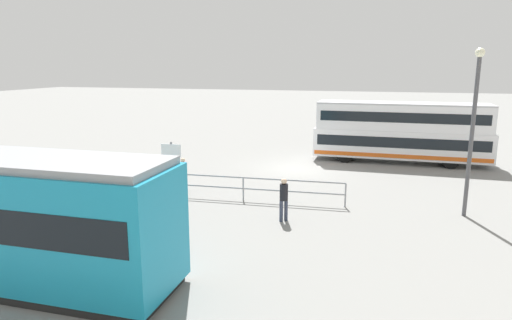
% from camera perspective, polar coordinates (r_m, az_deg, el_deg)
% --- Properties ---
extents(ground_plane, '(160.00, 160.00, 0.00)m').
position_cam_1_polar(ground_plane, '(26.45, 5.31, -1.14)').
color(ground_plane, gray).
extents(double_decker_bus, '(10.51, 2.69, 3.71)m').
position_cam_1_polar(double_decker_bus, '(29.34, 17.81, 3.40)').
color(double_decker_bus, white).
rests_on(double_decker_bus, ground).
extents(pedestrian_near_railing, '(0.36, 0.34, 1.65)m').
position_cam_1_polar(pedestrian_near_railing, '(21.78, -9.18, -1.55)').
color(pedestrian_near_railing, '#33384C').
rests_on(pedestrian_near_railing, ground).
extents(pedestrian_crossing, '(0.45, 0.45, 1.72)m').
position_cam_1_polar(pedestrian_crossing, '(17.48, 3.54, -4.63)').
color(pedestrian_crossing, '#33384C').
rests_on(pedestrian_crossing, ground).
extents(pedestrian_railing, '(9.07, 0.48, 1.08)m').
position_cam_1_polar(pedestrian_railing, '(20.17, -1.62, -3.07)').
color(pedestrian_railing, gray).
rests_on(pedestrian_railing, ground).
extents(info_sign, '(0.99, 0.15, 2.35)m').
position_cam_1_polar(info_sign, '(22.14, -10.65, 0.37)').
color(info_sign, slate).
rests_on(info_sign, ground).
extents(street_lamp, '(0.36, 0.36, 6.61)m').
position_cam_1_polar(street_lamp, '(19.41, 25.81, 4.55)').
color(street_lamp, '#4C4C51').
rests_on(street_lamp, ground).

